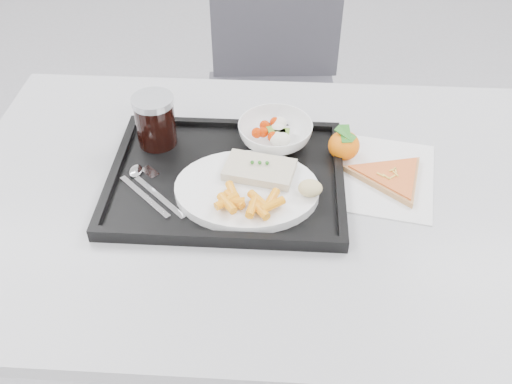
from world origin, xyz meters
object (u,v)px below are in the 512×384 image
object	(u,v)px
dinner_plate	(247,190)
pizza_slice	(391,177)
chair	(274,73)
cola_glass	(155,120)
table	(264,215)
salad_bowl	(275,133)
tray	(227,178)
tangerine	(344,145)

from	to	relation	value
dinner_plate	pizza_slice	distance (m)	0.29
chair	cola_glass	xyz separation A→B (m)	(-0.22, -0.68, 0.28)
table	pizza_slice	xyz separation A→B (m)	(0.25, 0.04, 0.08)
chair	dinner_plate	world-z (taller)	chair
salad_bowl	cola_glass	bearing A→B (deg)	-177.08
dinner_plate	tray	bearing A→B (deg)	131.68
table	dinner_plate	world-z (taller)	dinner_plate
dinner_plate	cola_glass	size ratio (longest dim) A/B	2.50
salad_bowl	pizza_slice	xyz separation A→B (m)	(0.23, -0.09, -0.03)
chair	tray	size ratio (longest dim) A/B	2.07
dinner_plate	cola_glass	distance (m)	0.25
chair	pizza_slice	world-z (taller)	chair
tray	dinner_plate	size ratio (longest dim) A/B	1.67
chair	dinner_plate	xyz separation A→B (m)	(-0.03, -0.83, 0.24)
pizza_slice	dinner_plate	bearing A→B (deg)	-165.84
chair	tangerine	distance (m)	0.76
cola_glass	salad_bowl	bearing A→B (deg)	2.92
table	tangerine	size ratio (longest dim) A/B	14.93
chair	tray	distance (m)	0.81
cola_glass	pizza_slice	bearing A→B (deg)	-9.32
chair	salad_bowl	world-z (taller)	chair
table	pizza_slice	bearing A→B (deg)	9.98
tangerine	pizza_slice	size ratio (longest dim) A/B	0.35
dinner_plate	salad_bowl	size ratio (longest dim) A/B	1.78
tangerine	dinner_plate	bearing A→B (deg)	-144.71
tray	tangerine	bearing A→B (deg)	20.09
chair	cola_glass	distance (m)	0.77
table	cola_glass	xyz separation A→B (m)	(-0.23, 0.12, 0.14)
cola_glass	tray	bearing A→B (deg)	-33.06
tray	pizza_slice	world-z (taller)	tray
table	tray	world-z (taller)	tray
table	chair	xyz separation A→B (m)	(-0.01, 0.80, -0.15)
tray	dinner_plate	bearing A→B (deg)	-48.32
pizza_slice	table	bearing A→B (deg)	-170.02
tangerine	table	bearing A→B (deg)	-145.84
tray	pizza_slice	size ratio (longest dim) A/B	1.94
tray	pizza_slice	xyz separation A→B (m)	(0.32, 0.02, 0.00)
salad_bowl	tangerine	distance (m)	0.14
table	tray	bearing A→B (deg)	163.93
salad_bowl	pizza_slice	bearing A→B (deg)	-21.34
cola_glass	pizza_slice	distance (m)	0.48
chair	cola_glass	size ratio (longest dim) A/B	8.61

